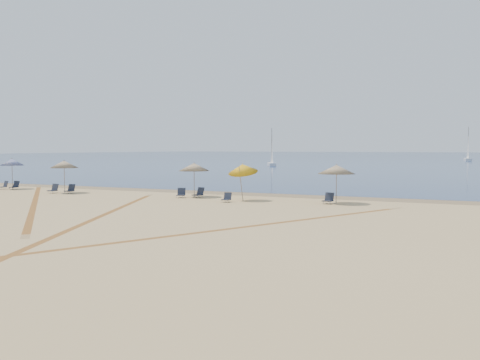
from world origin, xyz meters
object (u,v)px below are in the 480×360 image
at_px(chair_3, 70,189).
at_px(sailboat_2, 272,154).
at_px(umbrella_3, 243,168).
at_px(umbrella_4, 337,169).
at_px(umbrella_2, 194,167).
at_px(umbrella_1, 64,164).
at_px(chair_4, 181,193).
at_px(chair_6, 227,198).
at_px(chair_2, 54,189).
at_px(chair_0, 4,185).
at_px(umbrella_0, 12,162).
at_px(sailboat_0, 468,150).
at_px(chair_7, 328,199).
at_px(chair_5, 199,193).
at_px(chair_1, 15,186).

relative_size(chair_3, sailboat_2, 0.10).
height_order(umbrella_3, umbrella_4, umbrella_3).
bearing_deg(umbrella_2, umbrella_1, -172.68).
height_order(chair_4, chair_6, chair_4).
relative_size(umbrella_1, sailboat_2, 0.35).
bearing_deg(chair_2, umbrella_2, 9.76).
xyz_separation_m(chair_2, chair_3, (1.45, 0.23, -0.00)).
bearing_deg(umbrella_4, chair_6, -161.99).
height_order(umbrella_2, chair_4, umbrella_2).
xyz_separation_m(chair_2, chair_4, (10.88, 0.88, -0.01)).
relative_size(umbrella_3, chair_0, 3.32).
height_order(chair_2, chair_3, chair_2).
height_order(umbrella_0, sailboat_0, sailboat_0).
bearing_deg(umbrella_3, chair_4, 178.97).
bearing_deg(umbrella_1, sailboat_0, 78.34).
xyz_separation_m(chair_2, chair_6, (15.12, -0.51, -0.04)).
bearing_deg(umbrella_4, chair_7, -136.03).
height_order(umbrella_2, chair_6, umbrella_2).
xyz_separation_m(chair_0, chair_5, (18.70, 0.16, 0.01)).
height_order(umbrella_2, chair_5, umbrella_2).
bearing_deg(chair_6, chair_5, 146.57).
height_order(chair_1, chair_5, chair_5).
distance_m(umbrella_1, umbrella_3, 14.93).
xyz_separation_m(chair_2, sailboat_2, (-7.66, 65.59, 1.89)).
bearing_deg(umbrella_2, umbrella_4, -0.86).
relative_size(umbrella_0, sailboat_2, 0.36).
bearing_deg(chair_6, umbrella_2, 145.95).
height_order(umbrella_4, sailboat_0, sailboat_0).
bearing_deg(sailboat_2, chair_7, -93.22).
xyz_separation_m(umbrella_2, chair_6, (3.71, -2.29, -1.84)).
relative_size(umbrella_1, chair_3, 3.58).
bearing_deg(chair_0, chair_6, 11.79).
height_order(umbrella_0, chair_4, umbrella_0).
height_order(chair_0, chair_1, chair_1).
distance_m(chair_0, chair_5, 18.70).
bearing_deg(umbrella_1, chair_4, 2.64).
bearing_deg(chair_6, chair_2, 175.69).
xyz_separation_m(umbrella_3, chair_1, (-21.25, 0.58, -1.81)).
xyz_separation_m(chair_5, sailboat_0, (14.06, 122.08, 2.43)).
bearing_deg(chair_1, umbrella_3, -2.65).
bearing_deg(chair_4, umbrella_3, -23.43).
bearing_deg(chair_3, sailboat_2, 94.49).
distance_m(umbrella_1, chair_0, 7.66).
bearing_deg(chair_5, umbrella_2, 162.40).
relative_size(umbrella_3, sailboat_2, 0.37).
height_order(chair_2, sailboat_0, sailboat_0).
relative_size(umbrella_2, chair_6, 4.00).
bearing_deg(chair_5, chair_0, -162.55).
bearing_deg(umbrella_2, chair_3, -171.15).
xyz_separation_m(chair_6, sailboat_0, (10.98, 123.93, 2.48)).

